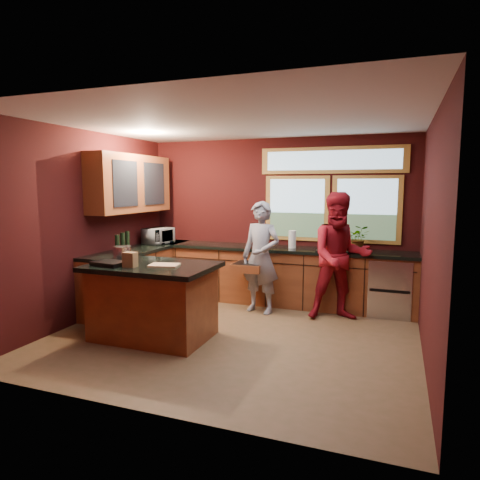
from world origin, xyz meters
The scene contains 14 objects.
floor centered at (0.00, 0.00, 0.00)m, with size 4.50×4.50×0.00m, color brown.
room_shell centered at (-0.60, 0.32, 1.80)m, with size 4.52×4.02×2.71m.
back_counter centered at (0.20, 1.70, 0.46)m, with size 4.50×0.64×0.93m.
left_counter centered at (-1.95, 0.85, 0.47)m, with size 0.64×2.30×0.93m.
island centered at (-0.94, -0.39, 0.48)m, with size 1.55×1.05×0.95m.
person_grey centered at (0.00, 1.14, 0.85)m, with size 0.62×0.40×1.69m, color slate.
person_red centered at (1.17, 1.20, 0.92)m, with size 0.89×0.69×1.83m, color maroon.
microwave centered at (-1.92, 1.39, 1.07)m, with size 0.49×0.33×0.27m, color #999999.
potted_plant centered at (1.36, 1.75, 1.13)m, with size 0.35×0.31×0.39m, color #999999.
paper_towel centered at (0.35, 1.70, 1.07)m, with size 0.12×0.12×0.28m, color silver.
cutting_board centered at (-0.74, -0.44, 0.95)m, with size 0.35×0.25×0.02m, color tan.
stock_pot centered at (-1.49, -0.24, 1.03)m, with size 0.24×0.24×0.18m, color silver.
paper_bag centered at (-1.09, -0.64, 1.03)m, with size 0.15×0.12×0.18m, color brown.
black_tray centered at (-1.39, -0.64, 0.97)m, with size 0.40×0.28×0.05m, color black.
Camera 1 is at (1.91, -4.94, 1.92)m, focal length 32.00 mm.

